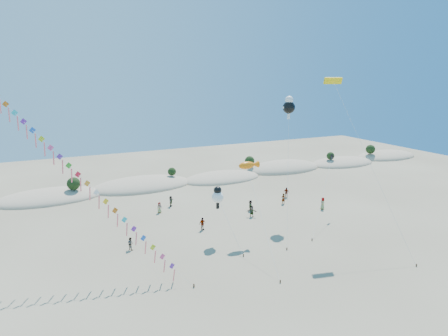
# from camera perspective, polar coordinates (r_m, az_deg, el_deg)

# --- Properties ---
(ground) EXTENTS (160.00, 160.00, 0.00)m
(ground) POSITION_cam_1_polar(r_m,az_deg,el_deg) (33.71, 6.42, -22.90)
(ground) COLOR #786B53
(ground) RESTS_ON ground
(dune_ridge) EXTENTS (145.30, 11.49, 5.57)m
(dune_ridge) POSITION_cam_1_polar(r_m,az_deg,el_deg) (72.63, -11.56, -2.62)
(dune_ridge) COLOR tan
(dune_ridge) RESTS_ON ground
(kite_train) EXTENTS (18.91, 16.56, 21.51)m
(kite_train) POSITION_cam_1_polar(r_m,az_deg,el_deg) (40.91, -22.44, 0.11)
(kite_train) COLOR #3F2D1E
(kite_train) RESTS_ON ground
(fish_kite) EXTENTS (4.26, 12.68, 9.78)m
(fish_kite) POSITION_cam_1_polar(r_m,az_deg,el_deg) (47.27, 3.80, 0.41)
(fish_kite) COLOR #3F2D1E
(fish_kite) RESTS_ON ground
(cartoon_kite_low) EXTENTS (1.54, 6.35, 7.03)m
(cartoon_kite_low) POSITION_cam_1_polar(r_m,az_deg,el_deg) (46.38, -0.98, -4.22)
(cartoon_kite_low) COLOR #3F2D1E
(cartoon_kite_low) RESTS_ON ground
(cartoon_kite_high) EXTENTS (8.20, 12.07, 17.53)m
(cartoon_kite_high) POSITION_cam_1_polar(r_m,az_deg,el_deg) (55.14, 9.87, 9.29)
(cartoon_kite_high) COLOR #3F2D1E
(cartoon_kite_high) RESTS_ON ground
(parafoil_kite) EXTENTS (3.83, 12.92, 20.09)m
(parafoil_kite) POSITION_cam_1_polar(r_m,az_deg,el_deg) (48.96, 16.46, 12.22)
(parafoil_kite) COLOR #3F2D1E
(parafoil_kite) RESTS_ON ground
(dark_kite) EXTENTS (9.53, 7.85, 9.09)m
(dark_kite) POSITION_cam_1_polar(r_m,az_deg,el_deg) (55.36, 15.44, -1.27)
(dark_kite) COLOR #3F2D1E
(dark_kite) RESTS_ON ground
(beachgoers) EXTENTS (31.13, 14.32, 1.88)m
(beachgoers) POSITION_cam_1_polar(r_m,az_deg,el_deg) (57.04, 1.42, -6.06)
(beachgoers) COLOR slate
(beachgoers) RESTS_ON ground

